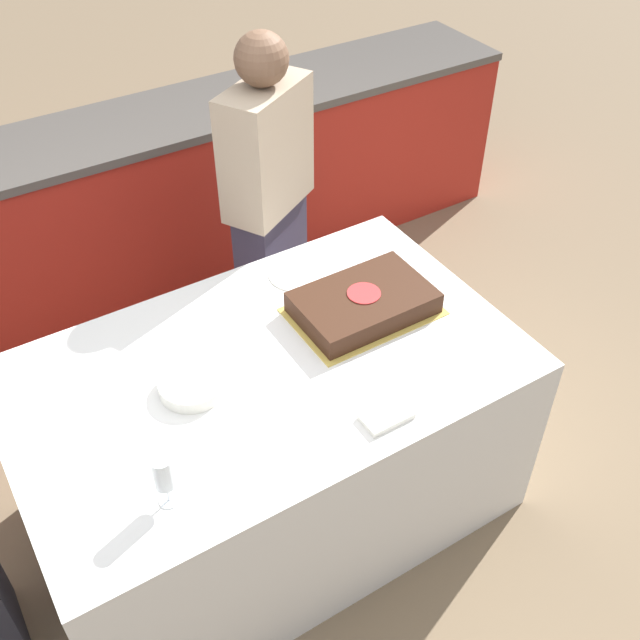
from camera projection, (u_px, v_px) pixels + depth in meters
name	position (u px, v px, depth m)	size (l,w,h in m)	color
ground_plane	(275.00, 503.00, 2.99)	(14.00, 14.00, 0.00)	#7A664C
back_counter	(114.00, 217.00, 3.71)	(4.40, 0.58, 0.92)	#A82319
dining_table	(270.00, 440.00, 2.74)	(1.69, 1.05, 0.78)	white
cake	(363.00, 303.00, 2.65)	(0.51, 0.35, 0.09)	gold
plate_stack	(192.00, 385.00, 2.38)	(0.22, 0.22, 0.04)	white
wine_glass	(163.00, 474.00, 2.00)	(0.06, 0.06, 0.18)	white
side_plate_near_cake	(297.00, 274.00, 2.84)	(0.22, 0.22, 0.00)	white
utensil_pile	(386.00, 416.00, 2.30)	(0.16, 0.09, 0.02)	white
person_cutting_cake	(270.00, 214.00, 3.10)	(0.45, 0.38, 1.56)	#383347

